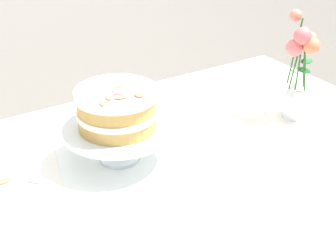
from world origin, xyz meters
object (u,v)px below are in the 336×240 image
object	(u,v)px
layer_cake	(117,108)
flower_vase	(298,75)
cake_stand	(118,133)
dining_table	(200,187)

from	to	relation	value
layer_cake	flower_vase	bearing A→B (deg)	-6.99
cake_stand	layer_cake	world-z (taller)	layer_cake
dining_table	cake_stand	world-z (taller)	cake_stand
layer_cake	flower_vase	xyz separation A→B (m)	(0.57, -0.07, -0.01)
cake_stand	layer_cake	distance (m)	0.07
layer_cake	cake_stand	bearing A→B (deg)	78.86
flower_vase	cake_stand	bearing A→B (deg)	172.99
cake_stand	layer_cake	size ratio (longest dim) A/B	1.37
dining_table	flower_vase	bearing A→B (deg)	7.14
dining_table	layer_cake	distance (m)	0.33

